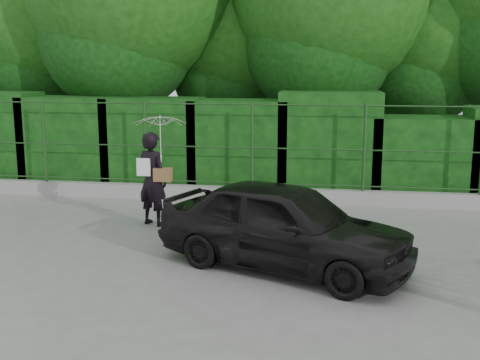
# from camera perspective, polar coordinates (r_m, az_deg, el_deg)

# --- Properties ---
(ground) EXTENTS (80.00, 80.00, 0.00)m
(ground) POSITION_cam_1_polar(r_m,az_deg,el_deg) (8.58, -5.47, -8.79)
(ground) COLOR gray
(kerb) EXTENTS (14.00, 0.25, 0.30)m
(kerb) POSITION_cam_1_polar(r_m,az_deg,el_deg) (12.78, -0.66, -1.33)
(kerb) COLOR #9E9E99
(kerb) RESTS_ON ground
(fence) EXTENTS (14.13, 0.06, 1.80)m
(fence) POSITION_cam_1_polar(r_m,az_deg,el_deg) (12.56, 0.33, 3.31)
(fence) COLOR #1D401A
(fence) RESTS_ON kerb
(hedge) EXTENTS (14.20, 1.20, 2.28)m
(hedge) POSITION_cam_1_polar(r_m,az_deg,el_deg) (13.62, -0.71, 3.27)
(hedge) COLOR black
(hedge) RESTS_ON ground
(woman) EXTENTS (0.99, 0.96, 2.01)m
(woman) POSITION_cam_1_polar(r_m,az_deg,el_deg) (10.83, -7.84, 2.55)
(woman) COLOR black
(woman) RESTS_ON ground
(car) EXTENTS (3.99, 2.83, 1.26)m
(car) POSITION_cam_1_polar(r_m,az_deg,el_deg) (8.61, 4.21, -4.29)
(car) COLOR black
(car) RESTS_ON ground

